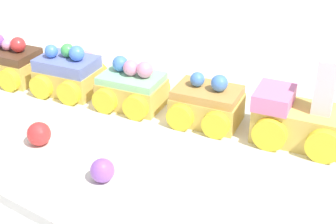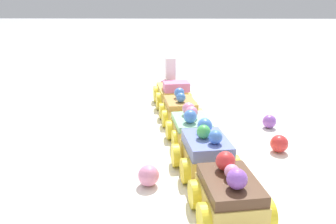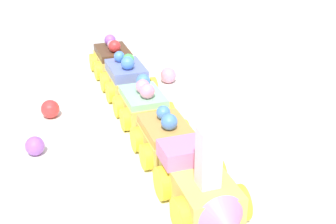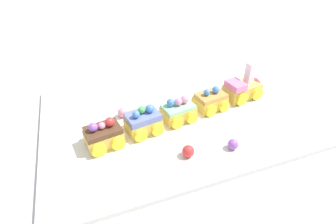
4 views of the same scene
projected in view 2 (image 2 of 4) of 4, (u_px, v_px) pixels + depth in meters
ground_plane at (177, 143)px, 0.54m from camera, size 10.00×10.00×0.00m
display_board at (177, 140)px, 0.53m from camera, size 0.69×0.46×0.01m
cake_train_locomotive at (172, 92)px, 0.70m from camera, size 0.13×0.08×0.10m
cake_car_caramel at (181, 111)px, 0.59m from camera, size 0.08×0.08×0.06m
cake_car_mint at (192, 130)px, 0.50m from camera, size 0.08×0.08×0.06m
cake_car_blueberry at (207, 155)px, 0.41m from camera, size 0.08×0.08×0.07m
cake_car_chocolate at (231, 197)px, 0.32m from camera, size 0.08×0.08×0.06m
gumball_red at (280, 144)px, 0.47m from camera, size 0.03×0.03×0.03m
gumball_purple at (270, 121)px, 0.57m from camera, size 0.02×0.02×0.02m
gumball_pink at (150, 175)px, 0.39m from camera, size 0.03×0.03×0.03m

